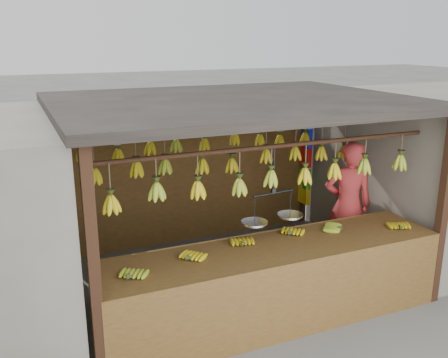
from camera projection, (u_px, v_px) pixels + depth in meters
name	position (u px, v px, depth m)	size (l,w,h in m)	color
ground	(233.00, 278.00, 6.69)	(80.00, 80.00, 0.00)	#5B5B57
stall	(223.00, 129.00, 6.43)	(4.30, 3.30, 2.40)	black
neighbor_right	(444.00, 168.00, 7.75)	(3.00, 3.00, 2.30)	slate
counter	(279.00, 267.00, 5.39)	(3.91, 0.89, 0.96)	brown
hanging_bananas	(234.00, 160.00, 6.24)	(3.62, 2.24, 0.39)	gold
balance_scale	(273.00, 215.00, 5.47)	(0.75, 0.33, 0.83)	black
vendor	(348.00, 205.00, 6.82)	(0.65, 0.43, 1.79)	#BF3333
bag_bundles	(305.00, 167.00, 8.34)	(0.08, 0.26, 1.29)	#1426BF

